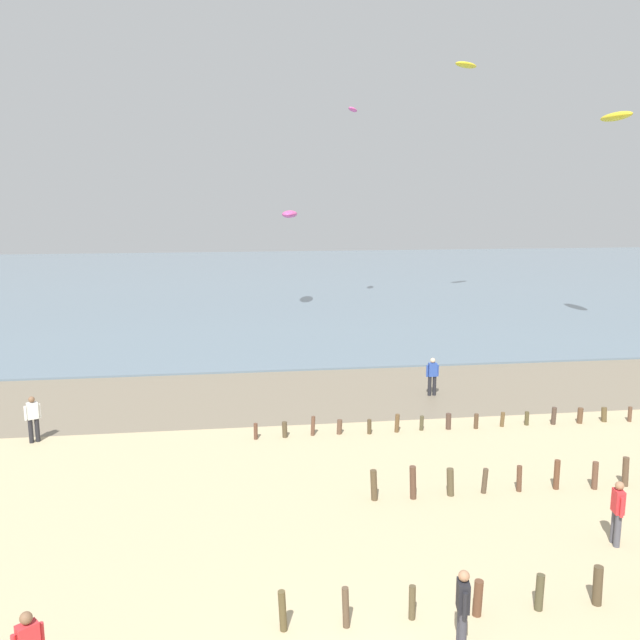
# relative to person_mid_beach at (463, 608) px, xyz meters

# --- Properties ---
(wet_sand_strip) EXTENTS (120.00, 7.96, 0.01)m
(wet_sand_strip) POSITION_rel_person_mid_beach_xyz_m (-1.87, 17.33, -0.91)
(wet_sand_strip) COLOR #7A6D59
(wet_sand_strip) RESTS_ON ground
(sea) EXTENTS (160.00, 70.00, 0.10)m
(sea) POSITION_rel_person_mid_beach_xyz_m (-1.87, 56.31, -0.87)
(sea) COLOR slate
(sea) RESTS_ON ground
(groyne_mid) EXTENTS (11.46, 0.37, 1.03)m
(groyne_mid) POSITION_rel_person_mid_beach_xyz_m (4.87, 6.60, -0.47)
(groyne_mid) COLOR brown
(groyne_mid) RESTS_ON ground
(groyne_far) EXTENTS (17.98, 0.34, 0.74)m
(groyne_far) POSITION_rel_person_mid_beach_xyz_m (5.65, 12.12, -0.61)
(groyne_far) COLOR brown
(groyne_far) RESTS_ON ground
(person_mid_beach) EXTENTS (0.28, 0.56, 1.71)m
(person_mid_beach) POSITION_rel_person_mid_beach_xyz_m (0.00, 0.00, 0.00)
(person_mid_beach) COLOR #383842
(person_mid_beach) RESTS_ON ground
(person_by_waterline) EXTENTS (0.57, 0.22, 1.71)m
(person_by_waterline) POSITION_rel_person_mid_beach_xyz_m (4.42, 16.41, 0.00)
(person_by_waterline) COLOR #232328
(person_by_waterline) RESTS_ON ground
(person_left_flank) EXTENTS (0.27, 0.56, 1.71)m
(person_left_flank) POSITION_rel_person_mid_beach_xyz_m (5.26, 3.36, 0.00)
(person_left_flank) COLOR #4C4C56
(person_left_flank) RESTS_ON ground
(person_right_flank) EXTENTS (0.52, 0.36, 1.71)m
(person_right_flank) POSITION_rel_person_mid_beach_xyz_m (-11.44, 12.82, 0.00)
(person_right_flank) COLOR #232328
(person_right_flank) RESTS_ON ground
(kite_aloft_1) EXTENTS (2.52, 2.13, 0.46)m
(kite_aloft_1) POSITION_rel_person_mid_beach_xyz_m (13.84, 40.37, 17.50)
(kite_aloft_1) COLOR yellow
(kite_aloft_2) EXTENTS (1.70, 3.53, 0.56)m
(kite_aloft_2) POSITION_rel_person_mid_beach_xyz_m (0.16, 38.91, 6.39)
(kite_aloft_2) COLOR #E54C99
(kite_aloft_3) EXTENTS (1.16, 3.24, 0.63)m
(kite_aloft_3) POSITION_rel_person_mid_beach_xyz_m (19.06, 28.06, 12.47)
(kite_aloft_3) COLOR yellow
(kite_aloft_4) EXTENTS (1.24, 1.98, 0.45)m
(kite_aloft_4) POSITION_rel_person_mid_beach_xyz_m (5.06, 40.06, 14.07)
(kite_aloft_4) COLOR #E54C99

